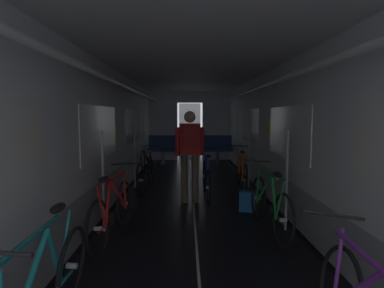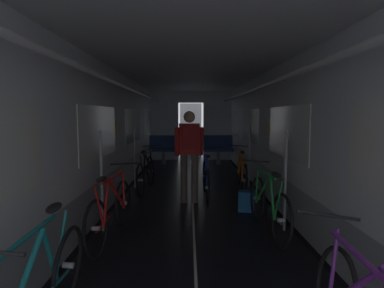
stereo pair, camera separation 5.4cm
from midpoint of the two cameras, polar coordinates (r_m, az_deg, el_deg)
train_car_shell at (r=5.74m, az=-0.07°, el=6.15°), size 3.14×12.34×2.57m
bench_seat_far_left at (r=10.30m, az=-5.50°, el=-0.53°), size 0.98×0.51×0.95m
bench_seat_far_right at (r=10.32m, az=4.52°, el=-0.51°), size 0.98×0.51×0.95m
bicycle_black at (r=6.74m, az=-8.63°, el=-5.26°), size 0.44×1.69×0.95m
bicycle_green at (r=4.51m, az=13.60°, el=-10.69°), size 0.44×1.69×0.95m
bicycle_orange at (r=6.74m, az=8.84°, el=-5.27°), size 0.44×1.69×0.95m
bicycle_red at (r=4.24m, az=-14.60°, el=-11.75°), size 0.44×1.69×0.94m
person_cyclist_aisle at (r=5.67m, az=-0.64°, el=-0.74°), size 0.55×0.41×1.69m
bicycle_blue_in_aisle at (r=6.04m, az=2.39°, el=-6.42°), size 0.44×1.69×0.93m
backpack_on_floor at (r=5.42m, az=9.75°, el=-10.21°), size 0.30×0.25×0.34m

